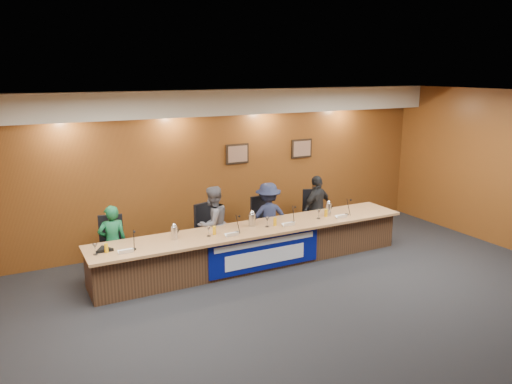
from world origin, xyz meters
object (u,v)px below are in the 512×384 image
Objects in this scene: office_chair_c at (266,226)px; carafe_left at (174,233)px; panelist_d at (317,209)px; dais_body at (255,247)px; office_chair_a at (112,251)px; panelist_b at (213,224)px; carafe_right at (328,210)px; banner at (265,253)px; carafe_mid at (252,220)px; office_chair_b at (211,235)px; office_chair_d at (314,218)px; panelist_c at (268,217)px; panelist_a at (113,242)px; speakerphone at (104,250)px.

carafe_left reaches higher than office_chair_c.
dais_body is at bearing 1.31° from panelist_d.
office_chair_a is at bearing 143.96° from carafe_left.
carafe_left is at bearing 9.51° from panelist_b.
carafe_left is 0.88× the size of carafe_right.
office_chair_c is at bearing 48.31° from dais_body.
banner is 0.68m from carafe_mid.
banner is 1.53× the size of panelist_d.
carafe_right is (1.61, 0.36, 0.50)m from banner.
panelist_d is 6.32× the size of carafe_left.
panelist_d reaches higher than office_chair_b.
office_chair_d is at bearing 20.74° from dais_body.
dais_body is 12.50× the size of office_chair_b.
panelist_d reaches higher than banner.
banner is at bearing 69.57° from panelist_c.
dais_body is 2.73× the size of banner.
office_chair_d is (2.37, 0.10, -0.25)m from panelist_b.
panelist_b is at bearing 177.88° from office_chair_c.
panelist_c is at bearing -16.55° from panelist_d.
office_chair_b is at bearing 133.11° from carafe_mid.
panelist_a is 1.87m from panelist_b.
panelist_b is 2.39m from office_chair_d.
carafe_left is (-3.32, -0.57, 0.15)m from panelist_d.
speakerphone reaches higher than office_chair_b.
carafe_mid is at bearing 50.11° from panelist_c.
carafe_left is at bearing 151.76° from panelist_a.
carafe_left is 1.52m from carafe_mid.
panelist_b is at bearing -16.55° from panelist_d.
office_chair_a is (-3.07, 0.10, -0.22)m from panelist_c.
panelist_d reaches higher than office_chair_a.
dais_body is 1.90m from panelist_d.
banner is at bearing 12.53° from panelist_d.
carafe_right is (1.64, -0.11, 0.01)m from carafe_mid.
panelist_d is at bearing 9.77° from carafe_left.
carafe_right is (1.01, -0.73, 0.40)m from office_chair_c.
office_chair_d is (1.77, 1.09, 0.10)m from banner.
carafe_mid is 0.72× the size of speakerphone.
panelist_d is 4.25m from office_chair_a.
office_chair_c is at bearing 11.64° from office_chair_a.
panelist_b is at bearing -107.73° from office_chair_b.
office_chair_a is 1.00× the size of office_chair_c.
panelist_b is at bearing 31.12° from carafe_left.
panelist_c is 2.92× the size of office_chair_a.
banner is at bearing -14.99° from carafe_left.
banner is 4.58× the size of office_chair_a.
office_chair_a is (0.00, 0.10, -0.19)m from panelist_a.
office_chair_d is 1.86× the size of carafe_right.
office_chair_a is at bearing 69.78° from speakerphone.
carafe_mid is 0.89× the size of carafe_right.
panelist_a is (-2.47, 0.57, 0.32)m from dais_body.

